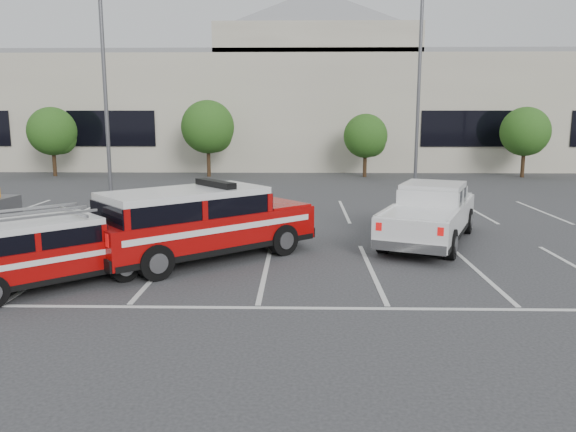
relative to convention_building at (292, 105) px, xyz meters
name	(u,v)px	position (x,y,z in m)	size (l,w,h in m)	color
ground	(266,270)	(-0.18, -31.86, -4.72)	(120.00, 120.00, 0.00)	#2E2E30
stall_markings	(274,233)	(-0.18, -27.36, -4.71)	(23.00, 15.00, 0.01)	silver
convention_building	(292,105)	(0.00, 0.00, 0.00)	(60.00, 16.99, 13.20)	beige
tree_left	(54,133)	(-15.09, -9.82, -1.95)	(3.07, 3.07, 4.42)	#3F2B19
tree_mid_left	(209,129)	(-5.09, -9.82, -1.68)	(3.37, 3.37, 4.85)	#3F2B19
tree_mid_right	(367,137)	(4.91, -9.82, -2.22)	(2.77, 2.77, 3.99)	#3F2B19
tree_right	(526,133)	(14.91, -9.82, -1.95)	(3.07, 3.07, 4.42)	#3F2B19
light_pole_left	(105,86)	(-8.18, -19.86, 0.47)	(0.90, 0.60, 10.24)	#59595E
light_pole_mid	(419,90)	(6.82, -15.86, 0.47)	(0.90, 0.60, 10.24)	#59595E
fire_chief_suv	(200,228)	(-2.03, -30.82, -3.84)	(6.09, 5.64, 2.15)	#940707
white_pickup	(429,219)	(4.72, -28.51, -4.00)	(4.15, 6.21, 1.80)	silver
ladder_suv	(44,256)	(-5.19, -33.34, -4.00)	(4.56, 4.37, 1.79)	#940707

